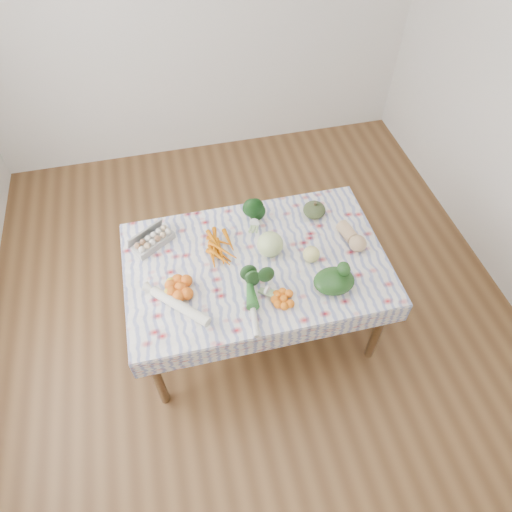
{
  "coord_description": "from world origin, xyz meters",
  "views": [
    {
      "loc": [
        -0.41,
        -1.75,
        3.04
      ],
      "look_at": [
        0.0,
        0.0,
        0.82
      ],
      "focal_mm": 32.0,
      "sensor_mm": 36.0,
      "label": 1
    }
  ],
  "objects_px": {
    "kabocha_squash": "(314,210)",
    "cabbage": "(270,244)",
    "egg_carton": "(154,241)",
    "dining_table": "(256,270)",
    "grapefruit": "(311,254)",
    "butternut_squash": "(352,236)"
  },
  "relations": [
    {
      "from": "egg_carton",
      "to": "cabbage",
      "type": "distance_m",
      "value": 0.76
    },
    {
      "from": "cabbage",
      "to": "butternut_squash",
      "type": "xyz_separation_m",
      "value": [
        0.54,
        -0.03,
        -0.03
      ]
    },
    {
      "from": "cabbage",
      "to": "grapefruit",
      "type": "relative_size",
      "value": 1.55
    },
    {
      "from": "cabbage",
      "to": "butternut_squash",
      "type": "distance_m",
      "value": 0.55
    },
    {
      "from": "dining_table",
      "to": "cabbage",
      "type": "bearing_deg",
      "value": 26.66
    },
    {
      "from": "kabocha_squash",
      "to": "cabbage",
      "type": "xyz_separation_m",
      "value": [
        -0.38,
        -0.26,
        0.03
      ]
    },
    {
      "from": "kabocha_squash",
      "to": "grapefruit",
      "type": "relative_size",
      "value": 1.43
    },
    {
      "from": "dining_table",
      "to": "kabocha_squash",
      "type": "xyz_separation_m",
      "value": [
        0.48,
        0.31,
        0.13
      ]
    },
    {
      "from": "egg_carton",
      "to": "grapefruit",
      "type": "xyz_separation_m",
      "value": [
        0.96,
        -0.35,
        0.02
      ]
    },
    {
      "from": "egg_carton",
      "to": "kabocha_squash",
      "type": "height_order",
      "value": "kabocha_squash"
    },
    {
      "from": "dining_table",
      "to": "kabocha_squash",
      "type": "height_order",
      "value": "kabocha_squash"
    },
    {
      "from": "egg_carton",
      "to": "grapefruit",
      "type": "relative_size",
      "value": 2.59
    },
    {
      "from": "dining_table",
      "to": "grapefruit",
      "type": "height_order",
      "value": "grapefruit"
    },
    {
      "from": "egg_carton",
      "to": "butternut_squash",
      "type": "xyz_separation_m",
      "value": [
        1.27,
        -0.27,
        0.02
      ]
    },
    {
      "from": "kabocha_squash",
      "to": "egg_carton",
      "type": "bearing_deg",
      "value": -178.94
    },
    {
      "from": "dining_table",
      "to": "grapefruit",
      "type": "xyz_separation_m",
      "value": [
        0.34,
        -0.06,
        0.14
      ]
    },
    {
      "from": "dining_table",
      "to": "grapefruit",
      "type": "relative_size",
      "value": 14.82
    },
    {
      "from": "egg_carton",
      "to": "cabbage",
      "type": "relative_size",
      "value": 1.67
    },
    {
      "from": "butternut_squash",
      "to": "grapefruit",
      "type": "distance_m",
      "value": 0.32
    },
    {
      "from": "dining_table",
      "to": "grapefruit",
      "type": "bearing_deg",
      "value": -10.46
    },
    {
      "from": "dining_table",
      "to": "butternut_squash",
      "type": "bearing_deg",
      "value": 1.84
    },
    {
      "from": "dining_table",
      "to": "kabocha_squash",
      "type": "distance_m",
      "value": 0.59
    }
  ]
}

